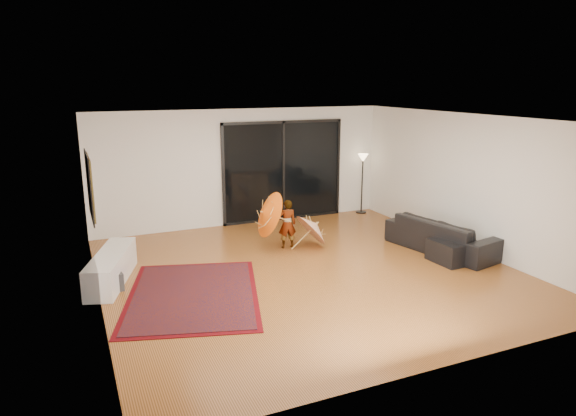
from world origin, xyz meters
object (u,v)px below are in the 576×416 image
media_console (111,268)px  ottoman (453,251)px  sofa (442,235)px  child (287,224)px

media_console → ottoman: 6.16m
sofa → ottoman: size_ratio=3.16×
sofa → ottoman: 0.64m
media_console → child: size_ratio=1.82×
sofa → ottoman: sofa is taller
media_console → sofa: size_ratio=0.80×
sofa → ottoman: (-0.23, -0.59, -0.13)m
ottoman → child: bearing=141.6°
ottoman → child: 3.24m
media_console → ottoman: media_console is taller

